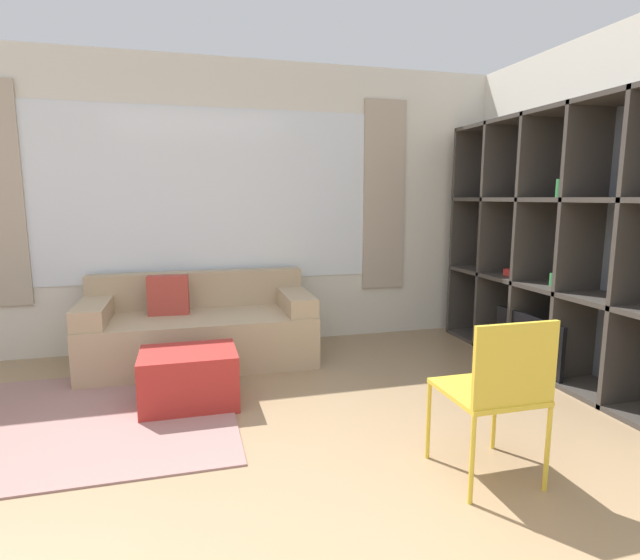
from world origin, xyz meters
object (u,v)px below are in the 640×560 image
object	(u,v)px
shelving_unit	(560,247)
couch_main	(200,329)
ottoman	(189,378)
folding_chair	(498,385)

from	to	relation	value
shelving_unit	couch_main	size ratio (longest dim) A/B	1.35
ottoman	shelving_unit	bearing A→B (deg)	-0.93
folding_chair	shelving_unit	bearing A→B (deg)	-137.39
couch_main	ottoman	size ratio (longest dim) A/B	2.95
couch_main	folding_chair	world-z (taller)	folding_chair
shelving_unit	folding_chair	size ratio (longest dim) A/B	3.02
shelving_unit	couch_main	xyz separation A→B (m)	(-2.84, 1.00, -0.75)
ottoman	folding_chair	world-z (taller)	folding_chair
ottoman	folding_chair	distance (m)	2.06
folding_chair	couch_main	bearing A→B (deg)	-59.84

